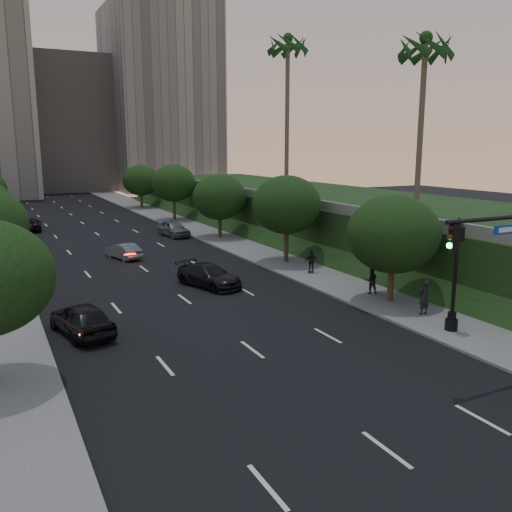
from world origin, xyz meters
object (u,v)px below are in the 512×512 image
street_lamp (455,280)px  sedan_far_left (30,225)px  pedestrian_b (371,281)px  sedan_near_left (82,319)px  sedan_near_right (209,276)px  sedan_far_right (174,228)px  sedan_mid_left (124,251)px  pedestrian_a (424,297)px  pedestrian_c (311,261)px

street_lamp → sedan_far_left: street_lamp is taller
pedestrian_b → sedan_near_left: bearing=24.1°
sedan_near_right → pedestrian_b: (7.90, -6.39, 0.23)m
sedan_far_right → pedestrian_b: size_ratio=2.94×
sedan_near_left → sedan_mid_left: (5.96, 16.93, -0.16)m
sedan_near_left → sedan_near_right: bearing=-159.2°
sedan_far_right → pedestrian_b: pedestrian_b is taller
sedan_mid_left → sedan_far_right: 11.18m
sedan_near_right → sedan_near_left: bearing=-165.8°
sedan_far_left → sedan_mid_left: bearing=110.8°
sedan_mid_left → pedestrian_b: 20.63m
pedestrian_a → pedestrian_b: size_ratio=1.19×
street_lamp → sedan_near_right: (-7.18, 13.41, -1.92)m
pedestrian_a → sedan_near_left: bearing=-22.6°
sedan_mid_left → pedestrian_c: pedestrian_c is taller
sedan_near_left → sedan_far_right: size_ratio=1.00×
pedestrian_a → pedestrian_b: pedestrian_a is taller
sedan_far_left → pedestrian_c: 34.35m
sedan_far_left → sedan_far_right: sedan_far_right is taller
sedan_far_left → pedestrian_c: bearing=122.3°
sedan_far_left → pedestrian_a: pedestrian_a is taller
pedestrian_c → pedestrian_b: bearing=98.8°
street_lamp → pedestrian_a: (0.56, 2.48, -1.54)m
sedan_far_right → pedestrian_b: 26.58m
pedestrian_b → sedan_near_right: bearing=-12.5°
sedan_far_left → pedestrian_b: pedestrian_b is taller
sedan_far_right → pedestrian_c: 20.41m
sedan_mid_left → sedan_near_right: bearing=88.4°
street_lamp → pedestrian_b: bearing=84.2°
street_lamp → pedestrian_b: (0.72, 7.02, -1.69)m
sedan_mid_left → pedestrian_c: 15.47m
street_lamp → pedestrian_a: bearing=77.2°
sedan_near_left → sedan_far_left: sedan_near_left is taller
sedan_far_right → sedan_near_left: bearing=-124.7°
sedan_near_left → sedan_near_right: 10.47m
sedan_far_right → pedestrian_b: bearing=-89.8°
sedan_mid_left → sedan_far_left: 19.79m
sedan_near_right → pedestrian_a: bearing=-73.5°
sedan_far_left → pedestrian_a: 44.19m
sedan_mid_left → sedan_far_right: size_ratio=0.83×
pedestrian_b → street_lamp: bearing=110.6°
sedan_near_right → pedestrian_c: size_ratio=3.01×
sedan_near_left → sedan_mid_left: sedan_near_left is taller
sedan_near_left → sedan_far_left: (0.43, 35.93, -0.11)m
street_lamp → pedestrian_b: 7.25m
pedestrian_a → pedestrian_c: pedestrian_a is taller
sedan_far_left → pedestrian_c: (15.97, -30.41, 0.29)m
sedan_far_right → pedestrian_a: bearing=-91.3°
pedestrian_b → pedestrian_c: pedestrian_c is taller
street_lamp → pedestrian_c: street_lamp is taller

